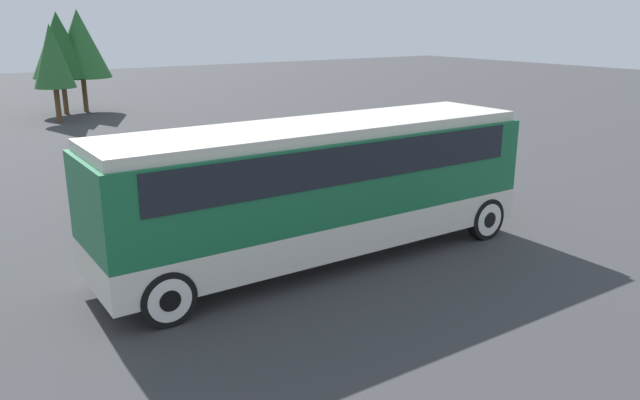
# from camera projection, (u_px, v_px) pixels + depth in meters

# --- Properties ---
(ground_plane) EXTENTS (120.00, 120.00, 0.00)m
(ground_plane) POSITION_uv_depth(u_px,v_px,m) (320.00, 259.00, 14.30)
(ground_plane) COLOR #38383A
(tour_bus) EXTENTS (10.11, 2.59, 3.14)m
(tour_bus) POSITION_uv_depth(u_px,v_px,m) (324.00, 179.00, 13.83)
(tour_bus) COLOR silver
(tour_bus) RESTS_ON ground_plane
(parked_car_near) EXTENTS (4.74, 1.97, 1.36)m
(parked_car_near) POSITION_uv_depth(u_px,v_px,m) (179.00, 162.00, 20.82)
(parked_car_near) COLOR maroon
(parked_car_near) RESTS_ON ground_plane
(parked_car_mid) EXTENTS (4.08, 1.86, 1.40)m
(parked_car_mid) POSITION_uv_depth(u_px,v_px,m) (321.00, 165.00, 20.42)
(parked_car_mid) COLOR #7A6B5B
(parked_car_mid) RESTS_ON ground_plane
(parked_car_far) EXTENTS (4.14, 1.93, 1.47)m
(parked_car_far) POSITION_uv_depth(u_px,v_px,m) (171.00, 188.00, 17.47)
(parked_car_far) COLOR #BCBCC1
(parked_car_far) RESTS_ON ground_plane
(tree_left) EXTENTS (3.32, 3.32, 5.86)m
(tree_left) POSITION_uv_depth(u_px,v_px,m) (80.00, 44.00, 36.03)
(tree_left) COLOR brown
(tree_left) RESTS_ON ground_plane
(tree_center) EXTENTS (2.10, 2.10, 5.09)m
(tree_center) POSITION_uv_depth(u_px,v_px,m) (52.00, 56.00, 32.31)
(tree_center) COLOR brown
(tree_center) RESTS_ON ground_plane
(tree_right) EXTENTS (3.18, 3.18, 5.72)m
(tree_right) POSITION_uv_depth(u_px,v_px,m) (59.00, 45.00, 35.16)
(tree_right) COLOR brown
(tree_right) RESTS_ON ground_plane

